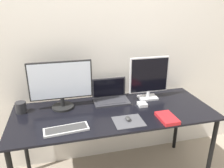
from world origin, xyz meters
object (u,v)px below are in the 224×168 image
(keyboard, at_px, (66,129))
(power_brick, at_px, (142,104))
(monitor_right, at_px, (149,78))
(laptop, at_px, (110,96))
(mouse, at_px, (128,119))
(monitor_left, at_px, (61,84))
(mug, at_px, (21,107))
(book, at_px, (167,118))

(keyboard, distance_m, power_brick, 0.77)
(monitor_right, distance_m, laptop, 0.42)
(mouse, distance_m, power_brick, 0.32)
(monitor_left, relative_size, mouse, 8.77)
(monitor_right, relative_size, keyboard, 1.23)
(mouse, distance_m, mug, 0.96)
(monitor_left, height_order, book, monitor_left)
(laptop, distance_m, power_brick, 0.33)
(monitor_left, relative_size, keyboard, 1.60)
(power_brick, bearing_deg, mug, 172.94)
(monitor_left, relative_size, laptop, 1.64)
(monitor_left, distance_m, book, 0.98)
(monitor_left, relative_size, power_brick, 6.45)
(mouse, relative_size, power_brick, 0.74)
(mouse, xyz_separation_m, book, (0.33, -0.06, -0.01))
(mouse, bearing_deg, mug, 157.15)
(monitor_right, bearing_deg, mug, -179.62)
(keyboard, xyz_separation_m, power_brick, (0.73, 0.26, 0.01))
(monitor_left, bearing_deg, power_brick, -11.10)
(monitor_right, relative_size, power_brick, 4.95)
(mouse, bearing_deg, monitor_right, 48.54)
(monitor_left, xyz_separation_m, power_brick, (0.74, -0.15, -0.22))
(monitor_right, bearing_deg, book, -91.19)
(mug, bearing_deg, laptop, 3.37)
(mouse, height_order, book, mouse)
(monitor_left, relative_size, book, 2.63)
(monitor_left, height_order, keyboard, monitor_left)
(mouse, distance_m, book, 0.33)
(mouse, height_order, power_brick, mouse)
(keyboard, height_order, power_brick, power_brick)
(monitor_left, height_order, monitor_right, monitor_left)
(mug, bearing_deg, keyboard, -46.29)
(monitor_left, distance_m, mouse, 0.68)
(monitor_right, xyz_separation_m, keyboard, (-0.84, -0.40, -0.22))
(monitor_right, xyz_separation_m, laptop, (-0.39, 0.04, -0.17))
(laptop, xyz_separation_m, mug, (-0.83, -0.05, -0.00))
(keyboard, bearing_deg, monitor_right, 25.42)
(monitor_right, distance_m, mouse, 0.55)
(mug, distance_m, power_brick, 1.11)
(mouse, relative_size, book, 0.30)
(keyboard, relative_size, mouse, 5.49)
(laptop, height_order, book, laptop)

